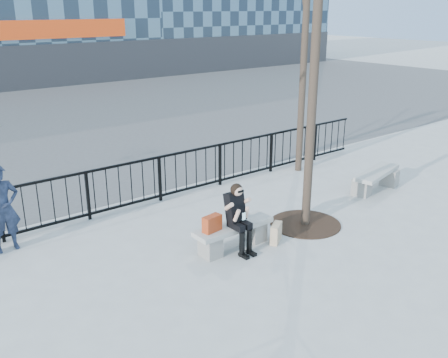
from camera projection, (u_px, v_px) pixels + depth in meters
ground at (233, 248)px, 9.61m from camera, size 120.00×120.00×0.00m
street_surface at (6, 118)px, 20.74m from camera, size 60.00×23.00×0.01m
railing at (152, 180)px, 11.65m from camera, size 14.00×0.06×1.10m
tree_grate at (305, 224)px, 10.64m from camera, size 1.50×1.50×0.02m
bench_main at (233, 234)px, 9.51m from camera, size 1.65×0.46×0.49m
bench_second at (376, 178)px, 12.51m from camera, size 1.74×0.49×0.52m
seated_woman at (239, 218)px, 9.27m from camera, size 0.50×0.64×1.34m
handbag at (212, 223)px, 9.12m from camera, size 0.39×0.23×0.30m
shopping_bag at (276, 233)px, 9.79m from camera, size 0.41×0.34×0.38m
standing_man at (3, 208)px, 9.27m from camera, size 0.62×0.41×1.69m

